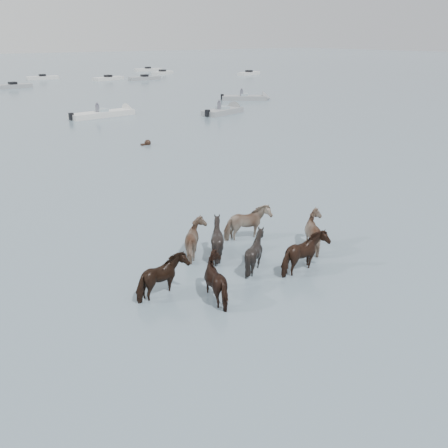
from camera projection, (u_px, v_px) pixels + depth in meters
ground at (183, 276)px, 15.44m from camera, size 400.00×400.00×0.00m
pony_herd at (245, 249)px, 16.06m from camera, size 7.63×4.43×1.46m
swimming_pony at (147, 143)px, 33.70m from camera, size 0.72×0.44×0.44m
motorboat_c at (110, 113)px, 45.55m from camera, size 6.66×2.35×1.92m
motorboat_d at (227, 111)px, 47.18m from camera, size 5.21×2.99×1.92m
motorboat_e at (251, 98)px, 56.57m from camera, size 5.37×4.51×1.92m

